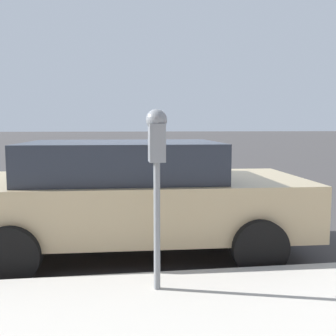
{
  "coord_description": "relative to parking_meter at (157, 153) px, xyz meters",
  "views": [
    {
      "loc": [
        -6.1,
        0.33,
        1.68
      ],
      "look_at": [
        -2.24,
        -0.2,
        1.26
      ],
      "focal_mm": 42.0,
      "sensor_mm": 36.0,
      "label": 1
    }
  ],
  "objects": [
    {
      "name": "ground_plane",
      "position": [
        2.62,
        0.05,
        -1.44
      ],
      "size": [
        220.0,
        220.0,
        0.0
      ],
      "primitive_type": "plane",
      "color": "#3D3A3A"
    },
    {
      "name": "parking_meter",
      "position": [
        0.0,
        0.0,
        0.0
      ],
      "size": [
        0.21,
        0.19,
        1.65
      ],
      "color": "gray",
      "rests_on": "sidewalk"
    },
    {
      "name": "car_tan",
      "position": [
        1.63,
        0.13,
        -0.65
      ],
      "size": [
        2.26,
        4.42,
        1.47
      ],
      "rotation": [
        0.0,
        0.0,
        3.11
      ],
      "color": "tan",
      "rests_on": "ground_plane"
    }
  ]
}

